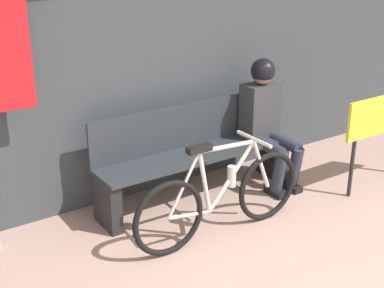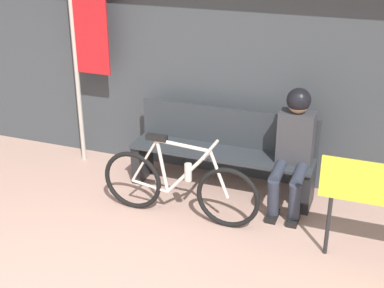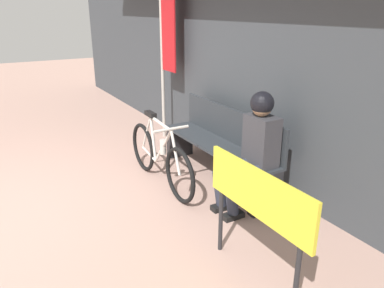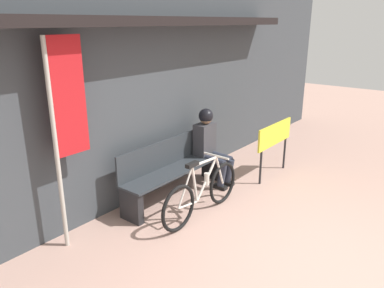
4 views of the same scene
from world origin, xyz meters
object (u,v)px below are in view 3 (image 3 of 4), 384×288
(park_bench_near, at_px, (220,146))
(person_seated, at_px, (254,144))
(banner_pole, at_px, (166,39))
(bicycle, at_px, (160,157))
(signboard, at_px, (257,199))

(park_bench_near, bearing_deg, person_seated, -8.66)
(person_seated, bearing_deg, banner_pole, 174.37)
(park_bench_near, relative_size, bicycle, 1.20)
(park_bench_near, xyz_separation_m, person_seated, (0.74, -0.11, 0.28))
(person_seated, distance_m, banner_pole, 2.51)
(park_bench_near, bearing_deg, banner_pole, 175.77)
(park_bench_near, height_order, bicycle, park_bench_near)
(park_bench_near, distance_m, person_seated, 0.80)
(person_seated, xyz_separation_m, banner_pole, (-2.36, 0.23, 0.83))
(person_seated, distance_m, signboard, 1.12)
(bicycle, relative_size, banner_pole, 0.67)
(bicycle, bearing_deg, person_seated, 31.23)
(bicycle, relative_size, person_seated, 1.30)
(banner_pole, bearing_deg, person_seated, -5.63)
(park_bench_near, xyz_separation_m, bicycle, (-0.21, -0.69, -0.08))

